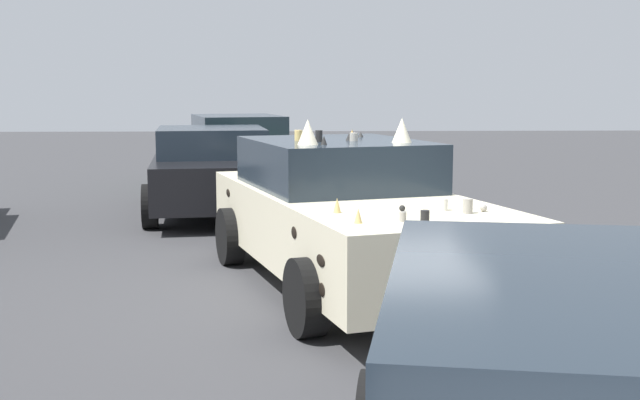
{
  "coord_description": "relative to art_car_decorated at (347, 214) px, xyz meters",
  "views": [
    {
      "loc": [
        -7.99,
        0.62,
        2.02
      ],
      "look_at": [
        0.0,
        0.3,
        0.9
      ],
      "focal_mm": 44.93,
      "sensor_mm": 36.0,
      "label": 1
    }
  ],
  "objects": [
    {
      "name": "parked_sedan_behind_left",
      "position": [
        8.22,
        1.65,
        -0.0
      ],
      "size": [
        4.65,
        2.73,
        1.48
      ],
      "rotation": [
        0.0,
        0.0,
        0.24
      ],
      "color": "#1E602D",
      "rests_on": "ground"
    },
    {
      "name": "ground_plane",
      "position": [
        -0.08,
        -0.02,
        -0.75
      ],
      "size": [
        60.0,
        60.0,
        0.0
      ],
      "primitive_type": "plane",
      "color": "#38383A"
    },
    {
      "name": "art_car_decorated",
      "position": [
        0.0,
        0.0,
        0.0
      ],
      "size": [
        4.95,
        3.04,
        1.72
      ],
      "rotation": [
        0.0,
        0.0,
        3.43
      ],
      "color": "beige",
      "rests_on": "ground"
    },
    {
      "name": "parked_sedan_near_right",
      "position": [
        4.9,
        1.84,
        -0.04
      ],
      "size": [
        4.56,
        2.46,
        1.39
      ],
      "rotation": [
        0.0,
        0.0,
        0.12
      ],
      "color": "black",
      "rests_on": "ground"
    }
  ]
}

